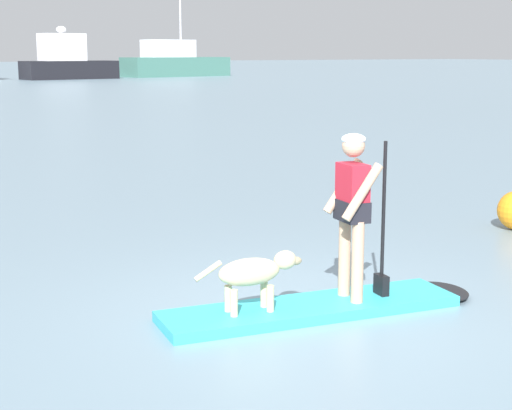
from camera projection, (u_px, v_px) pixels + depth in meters
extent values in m
plane|color=slate|center=(310.00, 313.00, 7.74)|extent=(400.00, 400.00, 0.00)
cube|color=#33B2BF|center=(310.00, 308.00, 7.73)|extent=(3.01, 1.17, 0.10)
ellipsoid|color=black|center=(439.00, 292.00, 8.28)|extent=(0.66, 0.75, 0.10)
cylinder|color=tan|center=(345.00, 256.00, 7.93)|extent=(0.12, 0.12, 0.80)
cylinder|color=tan|center=(358.00, 262.00, 7.69)|extent=(0.12, 0.12, 0.80)
cube|color=black|center=(352.00, 211.00, 7.72)|extent=(0.28, 0.39, 0.20)
cube|color=#B21E2D|center=(352.00, 191.00, 7.68)|extent=(0.25, 0.37, 0.53)
sphere|color=tan|center=(354.00, 146.00, 7.60)|extent=(0.22, 0.22, 0.22)
ellipsoid|color=white|center=(354.00, 139.00, 7.59)|extent=(0.23, 0.23, 0.11)
cylinder|color=tan|center=(343.00, 186.00, 7.85)|extent=(0.43, 0.16, 0.54)
cylinder|color=tan|center=(362.00, 192.00, 7.51)|extent=(0.43, 0.16, 0.54)
cylinder|color=black|center=(383.00, 219.00, 7.87)|extent=(0.04, 0.04, 1.53)
cube|color=black|center=(381.00, 285.00, 7.99)|extent=(0.11, 0.19, 0.20)
ellipsoid|color=#CCB78C|center=(249.00, 272.00, 7.42)|extent=(0.63, 0.32, 0.26)
ellipsoid|color=#CCB78C|center=(285.00, 260.00, 7.54)|extent=(0.24, 0.19, 0.18)
ellipsoid|color=gray|center=(296.00, 261.00, 7.58)|extent=(0.13, 0.10, 0.08)
cylinder|color=#CCB78C|center=(208.00, 271.00, 7.26)|extent=(0.27, 0.09, 0.18)
cylinder|color=#CCB78C|center=(264.00, 294.00, 7.60)|extent=(0.07, 0.07, 0.25)
cylinder|color=#CCB78C|center=(270.00, 299.00, 7.46)|extent=(0.07, 0.07, 0.25)
cylinder|color=#CCB78C|center=(228.00, 298.00, 7.47)|extent=(0.07, 0.07, 0.25)
cylinder|color=#CCB78C|center=(234.00, 303.00, 7.33)|extent=(0.07, 0.07, 0.25)
cube|color=black|center=(70.00, 70.00, 73.82)|extent=(8.85, 3.90, 1.65)
cube|color=silver|center=(62.00, 47.00, 73.11)|extent=(4.08, 2.65, 2.45)
ellipsoid|color=white|center=(61.00, 29.00, 72.81)|extent=(0.90, 0.90, 0.60)
cube|color=#3F7266|center=(176.00, 67.00, 81.92)|extent=(11.69, 5.09, 1.92)
cube|color=silver|center=(168.00, 48.00, 81.14)|extent=(5.41, 3.32, 1.73)
cylinder|color=silver|center=(180.00, 22.00, 81.37)|extent=(0.20, 0.20, 7.06)
cylinder|color=silver|center=(168.00, 45.00, 81.08)|extent=(3.93, 0.72, 0.14)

